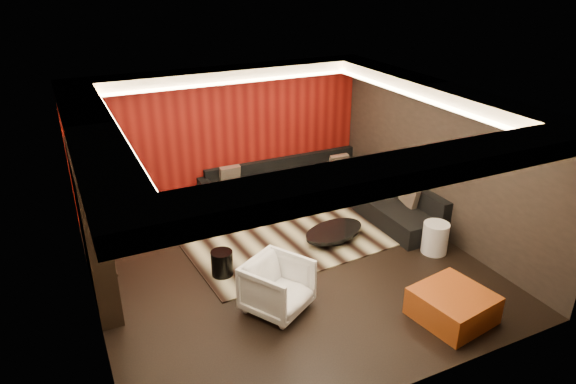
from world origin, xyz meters
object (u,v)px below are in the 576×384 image
drum_stool (222,263)px  armchair (277,287)px  coffee_table (334,235)px  orange_ottoman (453,306)px  sectional_sofa (324,192)px  white_side_table (435,238)px

drum_stool → armchair: (0.44, -1.18, 0.16)m
drum_stool → coffee_table: bearing=5.0°
drum_stool → orange_ottoman: 3.55m
drum_stool → orange_ottoman: drum_stool is taller
sectional_sofa → armchair: bearing=-129.7°
drum_stool → sectional_sofa: bearing=30.7°
coffee_table → white_side_table: 1.76m
white_side_table → orange_ottoman: (-0.99, -1.54, -0.06)m
armchair → orange_ottoman: bearing=-61.2°
drum_stool → orange_ottoman: (2.57, -2.44, -0.01)m
orange_ottoman → armchair: size_ratio=1.12×
coffee_table → sectional_sofa: size_ratio=0.33×
white_side_table → coffee_table: bearing=141.7°
sectional_sofa → white_side_table: bearing=-73.3°
armchair → sectional_sofa: 3.70m
white_side_table → armchair: 3.14m
coffee_table → drum_stool: 2.19m
coffee_table → sectional_sofa: bearing=67.4°
coffee_table → orange_ottoman: bearing=-81.5°
white_side_table → sectional_sofa: size_ratio=0.15×
white_side_table → orange_ottoman: white_side_table is taller
orange_ottoman → armchair: 2.48m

